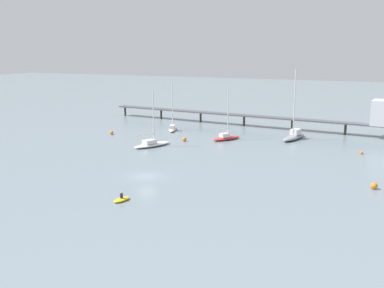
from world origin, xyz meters
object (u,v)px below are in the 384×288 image
(sailboat_white, at_px, (152,143))
(pier, at_px, (334,114))
(mooring_buoy_inner, at_px, (374,186))
(sailboat_cream, at_px, (173,127))
(dinghy_yellow, at_px, (122,199))
(mooring_buoy_far, at_px, (362,153))
(mooring_buoy_near, at_px, (112,133))
(sailboat_gray, at_px, (294,135))
(mooring_buoy_mid, at_px, (184,139))
(sailboat_red, at_px, (226,137))

(sailboat_white, bearing_deg, pier, 42.48)
(sailboat_white, distance_m, mooring_buoy_inner, 39.75)
(sailboat_cream, height_order, dinghy_yellow, sailboat_cream)
(sailboat_cream, xyz_separation_m, dinghy_yellow, (14.83, -44.55, -0.47))
(dinghy_yellow, relative_size, mooring_buoy_far, 5.04)
(mooring_buoy_far, bearing_deg, pier, 111.05)
(mooring_buoy_inner, bearing_deg, mooring_buoy_near, 159.84)
(sailboat_gray, xyz_separation_m, mooring_buoy_inner, (15.82, -28.47, -0.41))
(mooring_buoy_far, distance_m, mooring_buoy_near, 48.36)
(sailboat_gray, bearing_deg, mooring_buoy_mid, -151.59)
(sailboat_gray, xyz_separation_m, mooring_buoy_far, (12.98, -8.34, -0.58))
(sailboat_white, height_order, mooring_buoy_mid, sailboat_white)
(mooring_buoy_far, bearing_deg, sailboat_gray, 147.30)
(mooring_buoy_far, xyz_separation_m, mooring_buoy_inner, (2.83, -20.13, 0.17))
(sailboat_cream, height_order, sailboat_gray, sailboat_gray)
(pier, relative_size, sailboat_white, 6.79)
(sailboat_white, bearing_deg, mooring_buoy_far, 13.59)
(mooring_buoy_inner, xyz_separation_m, mooring_buoy_near, (-51.17, 18.79, -0.06))
(sailboat_red, distance_m, mooring_buoy_far, 25.06)
(sailboat_cream, bearing_deg, sailboat_red, -20.21)
(mooring_buoy_far, bearing_deg, sailboat_white, -166.41)
(sailboat_cream, bearing_deg, mooring_buoy_inner, -33.75)
(sailboat_cream, xyz_separation_m, mooring_buoy_far, (38.88, -7.75, -0.43))
(mooring_buoy_far, height_order, mooring_buoy_mid, mooring_buoy_mid)
(sailboat_cream, xyz_separation_m, mooring_buoy_near, (-9.46, -9.09, -0.32))
(pier, relative_size, mooring_buoy_far, 135.52)
(sailboat_red, xyz_separation_m, dinghy_yellow, (0.87, -39.41, -0.39))
(mooring_buoy_inner, distance_m, mooring_buoy_near, 54.51)
(sailboat_white, bearing_deg, sailboat_gray, 37.19)
(sailboat_cream, distance_m, mooring_buoy_far, 39.65)
(sailboat_white, relative_size, mooring_buoy_mid, 13.07)
(pier, xyz_separation_m, sailboat_cream, (-32.14, -9.78, -3.44))
(sailboat_white, bearing_deg, sailboat_red, 47.27)
(mooring_buoy_mid, distance_m, mooring_buoy_near, 16.59)
(sailboat_gray, bearing_deg, dinghy_yellow, -103.77)
(pier, xyz_separation_m, sailboat_white, (-28.44, -26.04, -3.53))
(sailboat_cream, height_order, sailboat_red, sailboat_cream)
(sailboat_white, height_order, mooring_buoy_near, sailboat_white)
(sailboat_red, bearing_deg, mooring_buoy_inner, -39.33)
(mooring_buoy_far, height_order, mooring_buoy_near, mooring_buoy_near)
(sailboat_cream, bearing_deg, pier, 16.93)
(sailboat_gray, bearing_deg, sailboat_white, -142.81)
(pier, distance_m, mooring_buoy_inner, 39.04)
(sailboat_red, relative_size, mooring_buoy_inner, 11.33)
(sailboat_red, xyz_separation_m, mooring_buoy_near, (-23.42, -3.95, -0.24))
(sailboat_red, distance_m, dinghy_yellow, 39.42)
(sailboat_cream, distance_m, mooring_buoy_inner, 50.17)
(mooring_buoy_far, distance_m, mooring_buoy_inner, 20.33)
(pier, relative_size, sailboat_cream, 6.77)
(dinghy_yellow, relative_size, mooring_buoy_inner, 2.99)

